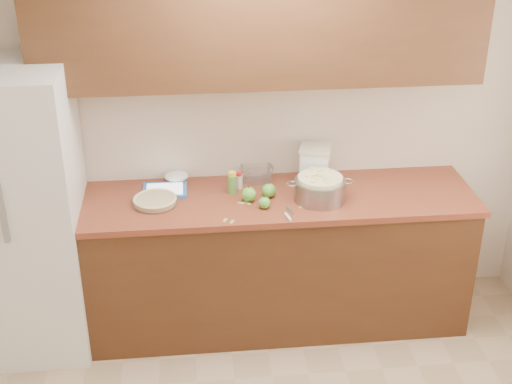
{
  "coord_description": "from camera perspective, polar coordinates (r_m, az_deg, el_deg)",
  "views": [
    {
      "loc": [
        -0.44,
        -2.38,
        2.92
      ],
      "look_at": [
        -0.04,
        1.43,
        0.98
      ],
      "focal_mm": 50.0,
      "sensor_mm": 36.0,
      "label": 1
    }
  ],
  "objects": [
    {
      "name": "upper_cabinets",
      "position": [
        4.15,
        0.29,
        13.35
      ],
      "size": [
        2.6,
        0.34,
        0.7
      ],
      "primitive_type": "cube",
      "color": "#522E19",
      "rests_on": "room_shell"
    },
    {
      "name": "vanilla_bottle",
      "position": [
        4.55,
        4.21,
        1.42
      ],
      "size": [
        0.04,
        0.04,
        0.1
      ],
      "rotation": [
        0.0,
        0.0,
        -0.23
      ],
      "color": "black",
      "rests_on": "counter_run"
    },
    {
      "name": "peel_d",
      "position": [
        4.11,
        -2.48,
        -2.25
      ],
      "size": [
        0.03,
        0.04,
        0.0
      ],
      "primitive_type": "cube",
      "rotation": [
        0.0,
        0.0,
        -2.0
      ],
      "color": "#99BC5B",
      "rests_on": "counter_run"
    },
    {
      "name": "colander",
      "position": [
        4.32,
        5.13,
        0.27
      ],
      "size": [
        0.41,
        0.31,
        0.15
      ],
      "rotation": [
        0.0,
        0.0,
        -0.02
      ],
      "color": "gray",
      "rests_on": "counter_run"
    },
    {
      "name": "room_shell",
      "position": [
        2.92,
        3.74,
        -6.98
      ],
      "size": [
        3.6,
        3.6,
        3.6
      ],
      "color": "tan",
      "rests_on": "ground"
    },
    {
      "name": "peel_a",
      "position": [
        4.29,
        -0.7,
        -0.89
      ],
      "size": [
        0.04,
        0.05,
        0.0
      ],
      "primitive_type": "cube",
      "rotation": [
        0.0,
        0.0,
        2.2
      ],
      "color": "#99BC5B",
      "rests_on": "counter_run"
    },
    {
      "name": "pie",
      "position": [
        4.32,
        -8.09,
        -0.69
      ],
      "size": [
        0.27,
        0.27,
        0.04
      ],
      "rotation": [
        0.0,
        0.0,
        0.1
      ],
      "color": "silver",
      "rests_on": "counter_run"
    },
    {
      "name": "fridge",
      "position": [
        4.44,
        -18.28,
        -1.68
      ],
      "size": [
        0.7,
        0.7,
        1.8
      ],
      "primitive_type": "cube",
      "color": "silver",
      "rests_on": "ground"
    },
    {
      "name": "apple_center",
      "position": [
        4.35,
        1.03,
        0.12
      ],
      "size": [
        0.09,
        0.09,
        0.1
      ],
      "color": "#54AA32",
      "rests_on": "counter_run"
    },
    {
      "name": "flour_canister",
      "position": [
        4.54,
        4.74,
        2.28
      ],
      "size": [
        0.24,
        0.24,
        0.24
      ],
      "rotation": [
        0.0,
        0.0,
        -0.27
      ],
      "color": "white",
      "rests_on": "counter_run"
    },
    {
      "name": "counter_run",
      "position": [
        4.6,
        0.46,
        -5.47
      ],
      "size": [
        2.64,
        0.68,
        0.92
      ],
      "color": "#482814",
      "rests_on": "ground"
    },
    {
      "name": "peel_e",
      "position": [
        4.29,
        -1.2,
        -0.89
      ],
      "size": [
        0.04,
        0.03,
        0.0
      ],
      "primitive_type": "cube",
      "rotation": [
        0.0,
        0.0,
        -0.37
      ],
      "color": "#99BC5B",
      "rests_on": "counter_run"
    },
    {
      "name": "cinnamon_shaker",
      "position": [
        4.46,
        -1.36,
        0.9
      ],
      "size": [
        0.04,
        0.04,
        0.11
      ],
      "rotation": [
        0.0,
        0.0,
        0.18
      ],
      "color": "beige",
      "rests_on": "counter_run"
    },
    {
      "name": "paper_towel",
      "position": [
        4.58,
        -6.38,
        1.25
      ],
      "size": [
        0.17,
        0.14,
        0.06
      ],
      "primitive_type": "ellipsoid",
      "rotation": [
        0.0,
        0.0,
        -0.1
      ],
      "color": "white",
      "rests_on": "counter_run"
    },
    {
      "name": "lemon_bottle",
      "position": [
        4.39,
        -1.92,
        0.72
      ],
      "size": [
        0.05,
        0.05,
        0.15
      ],
      "rotation": [
        0.0,
        0.0,
        0.38
      ],
      "color": "#4C8C38",
      "rests_on": "counter_run"
    },
    {
      "name": "peel_c",
      "position": [
        4.09,
        -1.93,
        -2.39
      ],
      "size": [
        0.03,
        0.04,
        0.0
      ],
      "primitive_type": "cube",
      "rotation": [
        0.0,
        0.0,
        -2.04
      ],
      "color": "#99BC5B",
      "rests_on": "counter_run"
    },
    {
      "name": "mixing_bowl",
      "position": [
        4.58,
        0.02,
        1.59
      ],
      "size": [
        0.22,
        0.22,
        0.08
      ],
      "rotation": [
        0.0,
        0.0,
        -0.08
      ],
      "color": "silver",
      "rests_on": "counter_run"
    },
    {
      "name": "apple_left",
      "position": [
        4.3,
        -0.58,
        -0.18
      ],
      "size": [
        0.09,
        0.09,
        0.1
      ],
      "color": "#54AA32",
      "rests_on": "counter_run"
    },
    {
      "name": "paring_knife",
      "position": [
        4.14,
        2.6,
        -1.94
      ],
      "size": [
        0.06,
        0.18,
        0.02
      ],
      "rotation": [
        0.0,
        0.0,
        0.23
      ],
      "color": "gray",
      "rests_on": "counter_run"
    },
    {
      "name": "tablet",
      "position": [
        4.46,
        -7.31,
        0.14
      ],
      "size": [
        0.28,
        0.21,
        0.02
      ],
      "rotation": [
        0.0,
        0.0,
        -0.01
      ],
      "color": "blue",
      "rests_on": "counter_run"
    },
    {
      "name": "apple_front",
      "position": [
        4.22,
        0.68,
        -0.86
      ],
      "size": [
        0.07,
        0.07,
        0.08
      ],
      "color": "#54AA32",
      "rests_on": "counter_run"
    },
    {
      "name": "peel_b",
      "position": [
        4.26,
        3.69,
        -1.18
      ],
      "size": [
        0.04,
        0.03,
        0.0
      ],
      "primitive_type": "cube",
      "rotation": [
        0.0,
        0.0,
        0.4
      ],
      "color": "#99BC5B",
      "rests_on": "counter_run"
    }
  ]
}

